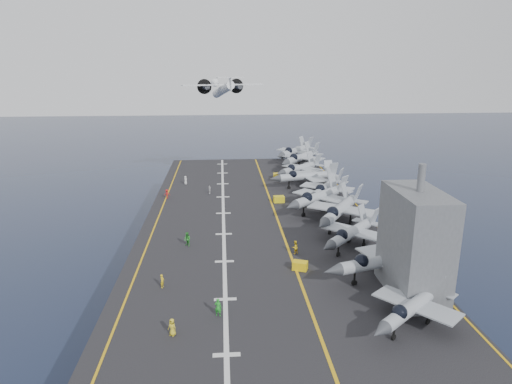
{
  "coord_description": "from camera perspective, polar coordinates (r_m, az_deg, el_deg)",
  "views": [
    {
      "loc": [
        -6.04,
        -75.38,
        35.66
      ],
      "look_at": [
        0.0,
        4.0,
        13.0
      ],
      "focal_mm": 32.0,
      "sensor_mm": 36.0,
      "label": 1
    }
  ],
  "objects": [
    {
      "name": "ground",
      "position": [
        83.6,
        0.21,
        -9.36
      ],
      "size": [
        500.0,
        500.0,
        0.0
      ],
      "primitive_type": "plane",
      "color": "#142135",
      "rests_on": "ground"
    },
    {
      "name": "hull",
      "position": [
        81.6,
        0.21,
        -6.18
      ],
      "size": [
        36.0,
        90.0,
        10.0
      ],
      "primitive_type": "cube",
      "color": "#56595E",
      "rests_on": "ground"
    },
    {
      "name": "flight_deck",
      "position": [
        79.79,
        0.22,
        -2.72
      ],
      "size": [
        38.0,
        92.0,
        0.4
      ],
      "primitive_type": "cube",
      "color": "black",
      "rests_on": "hull"
    },
    {
      "name": "foul_line",
      "position": [
        80.0,
        2.36,
        -2.52
      ],
      "size": [
        0.35,
        90.0,
        0.02
      ],
      "primitive_type": "cube",
      "color": "gold",
      "rests_on": "flight_deck"
    },
    {
      "name": "landing_centerline",
      "position": [
        79.49,
        -4.1,
        -2.67
      ],
      "size": [
        0.5,
        90.0,
        0.02
      ],
      "primitive_type": "cube",
      "color": "silver",
      "rests_on": "flight_deck"
    },
    {
      "name": "deck_edge_port",
      "position": [
        80.24,
        -11.99,
        -2.8
      ],
      "size": [
        0.25,
        90.0,
        0.02
      ],
      "primitive_type": "cube",
      "color": "gold",
      "rests_on": "flight_deck"
    },
    {
      "name": "deck_edge_stbd",
      "position": [
        83.19,
        13.04,
        -2.2
      ],
      "size": [
        0.25,
        90.0,
        0.02
      ],
      "primitive_type": "cube",
      "color": "gold",
      "rests_on": "flight_deck"
    },
    {
      "name": "island_superstructure",
      "position": [
        53.08,
        19.36,
        -4.6
      ],
      "size": [
        5.0,
        10.0,
        15.0
      ],
      "primitive_type": null,
      "color": "#56595E",
      "rests_on": "flight_deck"
    },
    {
      "name": "fighter_jet_0",
      "position": [
        48.86,
        19.07,
        -13.2
      ],
      "size": [
        15.25,
        14.76,
        4.44
      ],
      "primitive_type": null,
      "color": "#9EA6AE",
      "rests_on": "flight_deck"
    },
    {
      "name": "fighter_jet_1",
      "position": [
        57.19,
        15.69,
        -8.19
      ],
      "size": [
        16.63,
        13.47,
        5.01
      ],
      "primitive_type": null,
      "color": "gray",
      "rests_on": "flight_deck"
    },
    {
      "name": "fighter_jet_2",
      "position": [
        65.64,
        11.96,
        -4.83
      ],
      "size": [
        16.31,
        16.51,
        4.84
      ],
      "primitive_type": null,
      "color": "#A0A8AF",
      "rests_on": "flight_deck"
    },
    {
      "name": "fighter_jet_3",
      "position": [
        73.93,
        10.45,
        -2.09
      ],
      "size": [
        17.64,
        19.2,
        5.55
      ],
      "primitive_type": null,
      "color": "#9BA2AB",
      "rests_on": "flight_deck"
    },
    {
      "name": "fighter_jet_4",
      "position": [
        80.72,
        7.89,
        -0.45
      ],
      "size": [
        18.85,
        18.54,
        5.51
      ],
      "primitive_type": null,
      "color": "#9CA6AD",
      "rests_on": "flight_deck"
    },
    {
      "name": "fighter_jet_5",
      "position": [
        87.18,
        8.73,
        0.63
      ],
      "size": [
        16.26,
        17.96,
        5.19
      ],
      "primitive_type": null,
      "color": "#8C959D",
      "rests_on": "flight_deck"
    },
    {
      "name": "fighter_jet_6",
      "position": [
        95.78,
        6.44,
        2.09
      ],
      "size": [
        16.76,
        13.14,
        5.15
      ],
      "primitive_type": null,
      "color": "#8C929C",
      "rests_on": "flight_deck"
    },
    {
      "name": "fighter_jet_7",
      "position": [
        103.42,
        5.55,
        3.09
      ],
      "size": [
        16.99,
        16.67,
        4.96
      ],
      "primitive_type": null,
      "color": "#99A3AB",
      "rests_on": "flight_deck"
    },
    {
      "name": "fighter_jet_8",
      "position": [
        113.45,
        5.63,
        4.41
      ],
      "size": [
        18.62,
        19.54,
        5.66
      ],
      "primitive_type": null,
      "color": "gray",
      "rests_on": "flight_deck"
    },
    {
      "name": "tow_cart_a",
      "position": [
        58.58,
        5.52,
        -9.14
      ],
      "size": [
        2.14,
        1.77,
        1.1
      ],
      "primitive_type": null,
      "color": "yellow",
      "rests_on": "flight_deck"
    },
    {
      "name": "tow_cart_b",
      "position": [
        85.48,
        2.88,
        -0.9
      ],
      "size": [
        2.07,
        1.42,
        1.19
      ],
      "primitive_type": null,
      "color": "yellow",
      "rests_on": "flight_deck"
    },
    {
      "name": "tow_cart_c",
      "position": [
        103.27,
        2.72,
        2.05
      ],
      "size": [
        2.07,
        1.46,
        1.17
      ],
      "primitive_type": null,
      "color": "yellow",
      "rests_on": "flight_deck"
    },
    {
      "name": "crew_0",
      "position": [
        46.18,
        -10.44,
        -16.28
      ],
      "size": [
        1.26,
        1.15,
        1.75
      ],
      "primitive_type": "imported",
      "color": "gold",
      "rests_on": "flight_deck"
    },
    {
      "name": "crew_1",
      "position": [
        54.99,
        -11.64,
        -10.84
      ],
      "size": [
        0.92,
        1.14,
        1.65
      ],
      "primitive_type": "imported",
      "color": "yellow",
      "rests_on": "flight_deck"
    },
    {
      "name": "crew_2",
      "position": [
        65.89,
        -8.58,
        -5.87
      ],
      "size": [
        1.45,
        1.47,
        2.07
      ],
      "primitive_type": "imported",
      "color": "green",
      "rests_on": "flight_deck"
    },
    {
      "name": "crew_3",
      "position": [
        89.38,
        -11.06,
        -0.23
      ],
      "size": [
        1.17,
        0.87,
        1.79
      ],
      "primitive_type": "imported",
      "color": "#B21919",
      "rests_on": "flight_deck"
    },
    {
      "name": "crew_4",
      "position": [
        91.39,
        -5.83,
        0.3
      ],
      "size": [
        0.96,
        1.15,
        1.65
      ],
      "primitive_type": "imported",
      "color": "silver",
      "rests_on": "flight_deck"
    },
    {
      "name": "crew_5",
      "position": [
        99.21,
        -8.8,
        1.49
      ],
      "size": [
        0.97,
        1.24,
        1.83
      ],
      "primitive_type": "imported",
      "color": "silver",
      "rests_on": "flight_deck"
    },
    {
      "name": "crew_6",
      "position": [
        48.57,
        -4.77,
        -14.15
      ],
      "size": [
        1.35,
        1.07,
        1.98
      ],
      "primitive_type": "imported",
      "color": "green",
      "rests_on": "flight_deck"
    },
    {
      "name": "crew_7",
      "position": [
        62.94,
        4.89,
        -6.89
      ],
      "size": [
        1.37,
        1.25,
        1.9
      ],
      "primitive_type": "imported",
      "color": "yellow",
      "rests_on": "flight_deck"
    },
    {
      "name": "transport_plane",
      "position": [
        130.75,
        -4.14,
        12.63
      ],
      "size": [
        26.5,
        21.48,
        5.45
      ],
      "primitive_type": null,
      "color": "white"
    },
    {
      "name": "fighter_jet_9",
      "position": [
        121.68,
        4.94,
        5.21
      ],
      "size": [
        18.62,
        19.54,
        5.66
      ],
      "primitive_type": null,
      "color": "gray",
      "rests_on": "flight_deck"
    }
  ]
}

